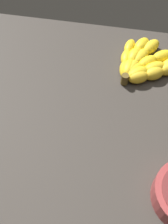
# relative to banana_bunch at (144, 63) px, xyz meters

# --- Properties ---
(ground_plane) EXTENTS (0.88, 0.80, 0.04)m
(ground_plane) POSITION_rel_banana_bunch_xyz_m (0.27, -0.15, -0.04)
(ground_plane) COLOR #38332D
(banana_bunch) EXTENTS (0.20, 0.18, 0.04)m
(banana_bunch) POSITION_rel_banana_bunch_xyz_m (0.00, 0.00, 0.00)
(banana_bunch) COLOR yellow
(banana_bunch) RESTS_ON ground_plane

